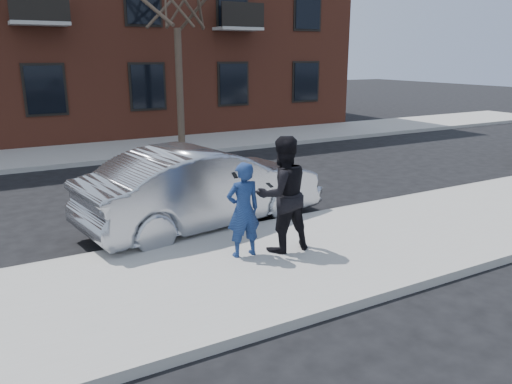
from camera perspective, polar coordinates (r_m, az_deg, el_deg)
ground at (r=7.87m, az=-10.33°, el=-10.61°), size 100.00×100.00×0.00m
near_sidewalk at (r=7.62m, az=-9.72°, el=-10.85°), size 50.00×3.50×0.15m
near_curb at (r=9.21m, az=-13.54°, el=-6.34°), size 50.00×0.10×0.15m
far_sidewalk at (r=18.43m, az=-21.94°, el=3.84°), size 50.00×3.50×0.15m
far_curb at (r=16.68m, az=-21.09°, el=2.80°), size 50.00×0.10×0.15m
silver_sedan at (r=10.16m, az=-5.95°, el=0.58°), size 5.27×2.56×1.66m
man_hoodie at (r=8.22m, az=-1.47°, el=-2.05°), size 0.61×0.50×1.61m
man_peacoat at (r=8.43m, az=3.04°, el=-0.26°), size 1.01×0.80×1.99m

